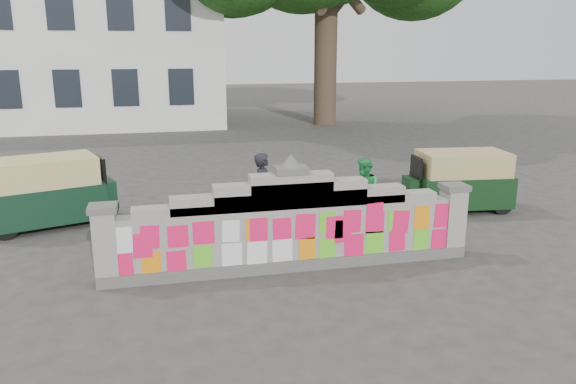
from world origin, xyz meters
name	(u,v)px	position (x,y,z in m)	size (l,w,h in m)	color
ground	(291,268)	(0.00, 0.00, 0.00)	(100.00, 100.00, 0.00)	#383533
parapet_wall	(291,227)	(0.00, -0.01, 0.75)	(6.48, 0.44, 2.01)	#4C4C49
building	(52,41)	(-7.00, 21.98, 4.01)	(16.00, 10.00, 8.90)	silver
cyclist_bike	(264,219)	(-0.19, 1.49, 0.45)	(0.59, 1.70, 0.89)	black
cyclist_rider	(264,204)	(-0.19, 1.49, 0.76)	(0.55, 0.36, 1.51)	black
pedestrian	(364,192)	(2.07, 2.00, 0.73)	(0.71, 0.56, 1.47)	green
rickshaw_left	(48,191)	(-4.45, 3.51, 0.77)	(2.74, 1.91, 1.48)	black
rickshaw_right	(459,180)	(4.65, 2.63, 0.72)	(2.55, 1.37, 1.38)	black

